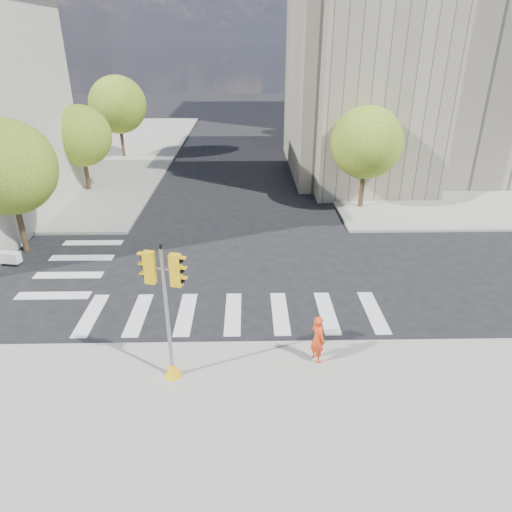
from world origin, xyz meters
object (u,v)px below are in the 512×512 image
(lamp_near, at_px, (360,122))
(photographer, at_px, (318,339))
(traffic_signal, at_px, (168,325))
(lamp_far, at_px, (327,98))

(lamp_near, distance_m, photographer, 20.09)
(lamp_near, bearing_deg, traffic_signal, -116.54)
(lamp_far, relative_size, photographer, 5.00)
(lamp_near, relative_size, traffic_signal, 1.85)
(lamp_near, distance_m, traffic_signal, 22.18)
(lamp_far, xyz_separation_m, traffic_signal, (-9.84, -33.70, -2.58))
(lamp_near, bearing_deg, lamp_far, 90.00)
(lamp_far, distance_m, photographer, 33.65)
(lamp_near, xyz_separation_m, photographer, (-5.34, -19.02, -3.62))
(lamp_near, relative_size, lamp_far, 1.00)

